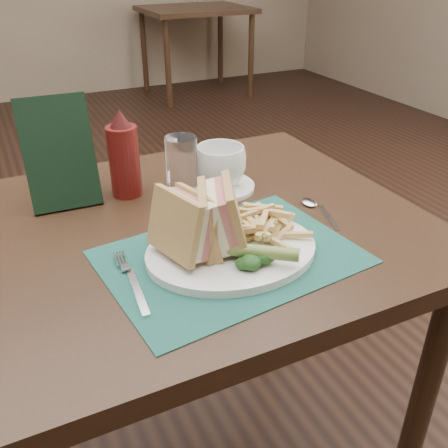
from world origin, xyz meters
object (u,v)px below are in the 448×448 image
Objects in this scene: table_bg_right at (196,52)px; plate at (232,251)px; sandwich_half_b at (210,216)px; check_presenter at (59,153)px; ketchup_bottle at (124,153)px; drinking_glass at (182,167)px; saucer at (220,187)px; coffee_cup at (220,166)px; table_main at (194,363)px; placemat at (230,257)px; sandwich_half_a at (174,228)px.

plate reaches higher than table_bg_right.
check_presenter reaches higher than sandwich_half_b.
table_bg_right is at bearing 70.98° from plate.
table_bg_right is 3.73m from ketchup_bottle.
drinking_glass is 0.12m from ketchup_bottle.
check_presenter is (-0.32, 0.08, 0.10)m from saucer.
coffee_cup is at bearing -112.01° from table_bg_right.
plate is 0.08m from sandwich_half_b.
table_main is 6.92× the size of drinking_glass.
plate is at bearing -111.35° from coffee_cup.
plate is (0.00, 0.00, 0.01)m from placemat.
check_presenter reaches higher than coffee_cup.
table_bg_right is 3.00× the size of plate.
ketchup_bottle is (0.01, 0.31, 0.02)m from sandwich_half_a.
saucer is at bearing 0.00° from coffee_cup.
table_main is 7.87× the size of sandwich_half_a.
plate reaches higher than saucer.
check_presenter is (-0.19, 0.31, 0.03)m from sandwich_half_b.
table_main is 6.00× the size of saucer.
ketchup_bottle is (-1.57, -3.35, 0.47)m from table_bg_right.
saucer reaches higher than table_bg_right.
saucer is (0.10, 0.26, 0.00)m from placemat.
table_main is at bearing -113.08° from table_bg_right.
table_main is 0.47m from sandwich_half_b.
table_main is 0.50m from ketchup_bottle.
table_bg_right is 4.84× the size of ketchup_bottle.
sandwich_half_b reaches higher than table_main.
sandwich_half_b reaches higher than placemat.
check_presenter reaches higher than saucer.
ketchup_bottle is (-0.06, 0.30, 0.02)m from sandwich_half_b.
ketchup_bottle is 0.83× the size of check_presenter.
saucer is 0.81× the size of ketchup_bottle.
ketchup_bottle is at bearing 72.56° from sandwich_half_a.
table_bg_right is at bearing 67.99° from saucer.
placemat is at bearing -93.72° from drinking_glass.
sandwich_half_a is at bearing -67.18° from check_presenter.
ketchup_bottle reaches higher than table_main.
drinking_glass is at bearing 175.92° from saucer.
sandwich_half_b reaches higher than table_bg_right.
table_bg_right is 3.71m from coffee_cup.
table_main is 0.46m from drinking_glass.
placemat is at bearing -83.21° from table_main.
saucer is 0.11m from drinking_glass.
placemat is 0.08m from sandwich_half_b.
sandwich_half_b is 0.78× the size of saucer.
table_main is at bearing -67.49° from ketchup_bottle.
placemat is 3.69× the size of sandwich_half_a.
check_presenter is (-0.32, 0.08, 0.05)m from coffee_cup.
placemat is at bearing -55.00° from check_presenter.
plate is 1.61× the size of ketchup_bottle.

